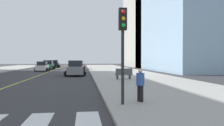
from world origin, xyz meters
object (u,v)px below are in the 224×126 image
object	(u,v)px
car_gray_second	(75,69)
car_red_third	(78,66)
pedestrian_waiting_east	(140,83)
park_bench	(124,74)
car_green_sixth	(48,65)
car_white_fourth	(42,67)
car_black_seventh	(55,64)
traffic_light_near_corner	(123,37)
car_blue_fifth	(79,65)

from	to	relation	value
car_gray_second	car_red_third	world-z (taller)	car_gray_second
car_gray_second	pedestrian_waiting_east	xyz separation A→B (m)	(3.90, -19.88, 0.07)
car_gray_second	park_bench	world-z (taller)	car_gray_second
car_green_sixth	car_white_fourth	bearing A→B (deg)	-91.91
car_gray_second	pedestrian_waiting_east	distance (m)	20.26
car_gray_second	car_black_seventh	distance (m)	30.63
car_white_fourth	car_green_sixth	world-z (taller)	car_green_sixth
car_white_fourth	park_bench	xyz separation A→B (m)	(11.96, -20.27, -0.17)
car_black_seventh	traffic_light_near_corner	distance (m)	51.27
car_gray_second	pedestrian_waiting_east	bearing A→B (deg)	99.67
car_black_seventh	traffic_light_near_corner	world-z (taller)	traffic_light_near_corner
car_gray_second	traffic_light_near_corner	distance (m)	20.75
park_bench	traffic_light_near_corner	bearing A→B (deg)	164.38
car_green_sixth	park_bench	size ratio (longest dim) A/B	2.51
car_white_fourth	traffic_light_near_corner	bearing A→B (deg)	-72.71
traffic_light_near_corner	pedestrian_waiting_east	bearing A→B (deg)	-151.19
car_green_sixth	pedestrian_waiting_east	xyz separation A→B (m)	(10.49, -39.30, 0.09)
park_bench	car_gray_second	bearing A→B (deg)	29.83
car_blue_fifth	traffic_light_near_corner	xyz separation A→B (m)	(2.77, -41.26, 2.37)
car_white_fourth	car_green_sixth	size ratio (longest dim) A/B	0.90
car_black_seventh	traffic_light_near_corner	size ratio (longest dim) A/B	1.06
car_gray_second	traffic_light_near_corner	xyz separation A→B (m)	(2.93, -20.41, 2.29)
car_white_fourth	car_black_seventh	distance (m)	17.29
traffic_light_near_corner	car_black_seventh	bearing A→B (deg)	-79.28
traffic_light_near_corner	car_green_sixth	bearing A→B (deg)	-76.56
car_red_third	car_white_fourth	xyz separation A→B (m)	(-6.74, -1.97, 0.00)
car_gray_second	traffic_light_near_corner	size ratio (longest dim) A/B	1.07
park_bench	pedestrian_waiting_east	world-z (taller)	pedestrian_waiting_east
car_blue_fifth	traffic_light_near_corner	distance (m)	41.42
pedestrian_waiting_east	traffic_light_near_corner	bearing A→B (deg)	-91.53
car_white_fourth	pedestrian_waiting_east	size ratio (longest dim) A/B	2.56
car_red_third	park_bench	distance (m)	22.85
traffic_light_near_corner	car_red_third	bearing A→B (deg)	-85.38
car_black_seventh	car_white_fourth	bearing A→B (deg)	-92.80
car_gray_second	car_white_fourth	bearing A→B (deg)	-63.69
car_blue_fifth	car_black_seventh	size ratio (longest dim) A/B	0.92
car_red_third	pedestrian_waiting_east	size ratio (longest dim) A/B	2.58
car_gray_second	car_blue_fifth	xyz separation A→B (m)	(0.16, 20.84, -0.08)
car_red_third	pedestrian_waiting_east	distance (m)	34.68
car_gray_second	car_red_third	distance (m)	14.59
pedestrian_waiting_east	car_gray_second	bearing A→B (deg)	160.76
car_red_third	car_blue_fifth	distance (m)	6.26
car_white_fourth	car_blue_fifth	distance (m)	10.67
car_gray_second	park_bench	bearing A→B (deg)	123.40
park_bench	car_green_sixth	bearing A→B (deg)	18.76
car_gray_second	park_bench	size ratio (longest dim) A/B	2.55
car_red_third	car_white_fourth	size ratio (longest dim) A/B	1.01
car_red_third	park_bench	world-z (taller)	car_red_third
car_gray_second	car_green_sixth	world-z (taller)	car_gray_second
car_white_fourth	car_red_third	bearing A→B (deg)	17.43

